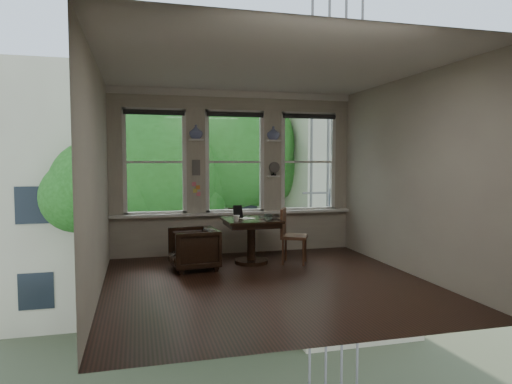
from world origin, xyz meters
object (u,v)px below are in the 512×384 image
object	(u,v)px
table	(251,241)
side_chair_right	(294,236)
armchair_left	(194,249)
laptop	(269,218)
mug	(236,218)

from	to	relation	value
table	side_chair_right	world-z (taller)	side_chair_right
armchair_left	laptop	xyz separation A→B (m)	(1.28, 0.12, 0.43)
side_chair_right	laptop	xyz separation A→B (m)	(-0.41, 0.11, 0.30)
side_chair_right	laptop	bearing A→B (deg)	101.59
armchair_left	laptop	size ratio (longest dim) A/B	1.98
table	laptop	size ratio (longest dim) A/B	2.45
side_chair_right	mug	world-z (taller)	side_chair_right
laptop	mug	world-z (taller)	mug
armchair_left	side_chair_right	world-z (taller)	side_chair_right
laptop	mug	bearing A→B (deg)	-149.63
mug	table	bearing A→B (deg)	39.92
armchair_left	side_chair_right	size ratio (longest dim) A/B	0.79
side_chair_right	mug	size ratio (longest dim) A/B	8.48
armchair_left	laptop	bearing A→B (deg)	89.76
table	armchair_left	size ratio (longest dim) A/B	1.23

